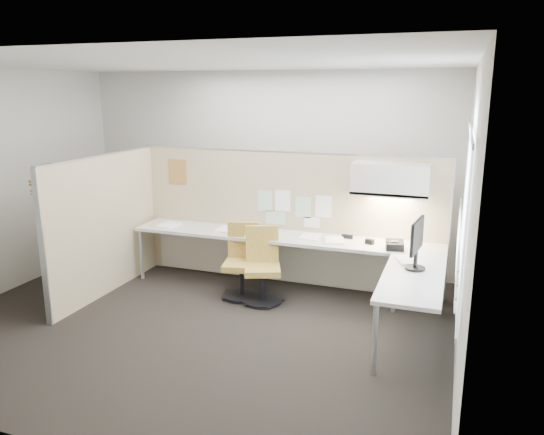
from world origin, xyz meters
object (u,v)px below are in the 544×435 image
at_px(desk, 304,251).
at_px(chair_left, 262,268).
at_px(phone, 394,245).
at_px(chair_right, 242,263).
at_px(monitor, 417,241).

relative_size(desk, chair_left, 4.42).
xyz_separation_m(desk, chair_left, (-0.45, -0.28, -0.18)).
relative_size(desk, phone, 16.59).
xyz_separation_m(chair_left, chair_right, (-0.29, 0.07, 0.00)).
bearing_deg(phone, chair_left, 179.48).
bearing_deg(monitor, chair_right, 85.87).
bearing_deg(chair_right, phone, -5.82).
xyz_separation_m(monitor, phone, (-0.29, 0.65, -0.25)).
relative_size(monitor, phone, 2.17).
bearing_deg(chair_left, chair_right, 145.25).
bearing_deg(phone, desk, 169.26).
distance_m(desk, phone, 1.09).
relative_size(chair_right, phone, 3.77).
relative_size(chair_left, phone, 3.76).
height_order(monitor, phone, monitor).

